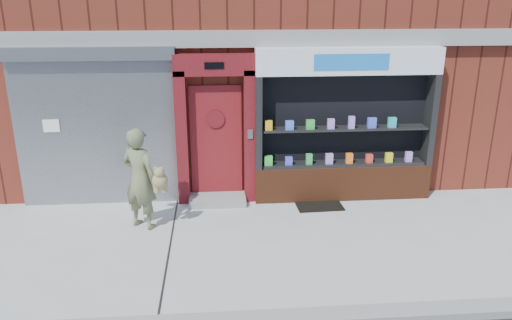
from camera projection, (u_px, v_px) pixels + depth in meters
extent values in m
plane|color=#9E9E99|center=(264.00, 243.00, 8.30)|extent=(80.00, 80.00, 0.00)
cube|color=gray|center=(280.00, 320.00, 6.25)|extent=(60.00, 0.30, 0.12)
cube|color=gray|center=(255.00, 39.00, 9.10)|extent=(12.00, 0.16, 0.30)
cube|color=gray|center=(97.00, 134.00, 9.45)|extent=(3.00, 0.10, 2.80)
cube|color=slate|center=(88.00, 53.00, 8.91)|extent=(3.10, 0.30, 0.24)
cube|color=white|center=(51.00, 126.00, 9.26)|extent=(0.30, 0.01, 0.24)
cube|color=#4D0D12|center=(182.00, 139.00, 9.53)|extent=(0.22, 0.28, 2.60)
cube|color=#4D0D12|center=(250.00, 137.00, 9.63)|extent=(0.22, 0.28, 2.60)
cube|color=#4D0D12|center=(214.00, 64.00, 9.13)|extent=(1.50, 0.28, 0.40)
cube|color=black|center=(214.00, 66.00, 8.99)|extent=(0.35, 0.01, 0.12)
cube|color=maroon|center=(216.00, 141.00, 9.72)|extent=(1.00, 0.06, 2.20)
cylinder|color=black|center=(216.00, 119.00, 9.53)|extent=(0.28, 0.02, 0.28)
cylinder|color=#4D0D12|center=(216.00, 119.00, 9.53)|extent=(0.34, 0.02, 0.34)
cube|color=gray|center=(218.00, 200.00, 9.82)|extent=(1.10, 0.55, 0.15)
cube|color=slate|center=(250.00, 134.00, 9.46)|extent=(0.10, 0.02, 0.18)
cube|color=#612D17|center=(342.00, 181.00, 10.02)|extent=(3.50, 0.40, 0.70)
cube|color=black|center=(258.00, 123.00, 9.49)|extent=(0.12, 0.40, 1.80)
cube|color=black|center=(430.00, 119.00, 9.75)|extent=(0.12, 0.40, 1.80)
cube|color=black|center=(343.00, 119.00, 9.80)|extent=(3.30, 0.03, 1.80)
cube|color=black|center=(343.00, 163.00, 9.90)|extent=(3.20, 0.36, 0.06)
cube|color=black|center=(345.00, 128.00, 9.67)|extent=(3.20, 0.36, 0.04)
cube|color=white|center=(349.00, 61.00, 9.26)|extent=(3.50, 0.40, 0.50)
cube|color=blue|center=(352.00, 62.00, 9.06)|extent=(1.40, 0.01, 0.30)
cube|color=green|center=(268.00, 161.00, 9.67)|extent=(0.16, 0.09, 0.19)
cube|color=#4246E2|center=(289.00, 161.00, 9.70)|extent=(0.14, 0.09, 0.16)
cube|color=green|center=(309.00, 159.00, 9.73)|extent=(0.12, 0.09, 0.21)
cube|color=#AE77D7|center=(329.00, 159.00, 9.76)|extent=(0.14, 0.09, 0.21)
cube|color=orange|center=(349.00, 158.00, 9.79)|extent=(0.13, 0.09, 0.20)
cube|color=red|center=(369.00, 158.00, 9.83)|extent=(0.13, 0.09, 0.17)
cube|color=yellow|center=(389.00, 157.00, 9.85)|extent=(0.14, 0.09, 0.19)
cube|color=#AB76D4|center=(409.00, 157.00, 9.88)|extent=(0.13, 0.09, 0.20)
cube|color=#EFA819|center=(269.00, 125.00, 9.44)|extent=(0.14, 0.09, 0.19)
cube|color=#4369E6|center=(289.00, 125.00, 9.48)|extent=(0.16, 0.09, 0.17)
cube|color=green|center=(310.00, 124.00, 9.50)|extent=(0.16, 0.09, 0.19)
cube|color=#AC7CE0|center=(331.00, 124.00, 9.53)|extent=(0.13, 0.09, 0.20)
cube|color=#9D7CE0|center=(351.00, 122.00, 9.56)|extent=(0.11, 0.09, 0.24)
cube|color=blue|center=(372.00, 123.00, 9.60)|extent=(0.17, 0.09, 0.20)
cube|color=#25ABB9|center=(392.00, 122.00, 9.63)|extent=(0.15, 0.09, 0.20)
imported|color=#656B46|center=(140.00, 179.00, 8.60)|extent=(0.79, 0.71, 1.81)
sphere|color=olive|center=(160.00, 180.00, 8.43)|extent=(0.27, 0.27, 0.27)
sphere|color=olive|center=(159.00, 172.00, 8.33)|extent=(0.18, 0.18, 0.18)
sphere|color=olive|center=(156.00, 169.00, 8.31)|extent=(0.06, 0.06, 0.06)
sphere|color=olive|center=(162.00, 168.00, 8.32)|extent=(0.06, 0.06, 0.06)
cylinder|color=olive|center=(155.00, 188.00, 8.46)|extent=(0.06, 0.06, 0.16)
cylinder|color=olive|center=(166.00, 187.00, 8.48)|extent=(0.06, 0.06, 0.16)
cylinder|color=olive|center=(157.00, 188.00, 8.45)|extent=(0.06, 0.06, 0.16)
cylinder|color=olive|center=(164.00, 188.00, 8.46)|extent=(0.06, 0.06, 0.16)
cube|color=black|center=(319.00, 205.00, 9.74)|extent=(0.91, 0.66, 0.02)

